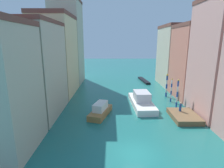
{
  "coord_description": "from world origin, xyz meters",
  "views": [
    {
      "loc": [
        -2.48,
        -16.17,
        11.14
      ],
      "look_at": [
        -2.25,
        24.13,
        1.5
      ],
      "focal_mm": 28.95,
      "sensor_mm": 36.0,
      "label": 1
    }
  ],
  "objects_px": {
    "person_on_dock": "(180,107)",
    "motorboat_0": "(100,110)",
    "waterfront_dock": "(184,116)",
    "mooring_pole_1": "(171,90)",
    "gondola_black": "(144,80)",
    "mooring_pole_2": "(167,85)",
    "mooring_pole_0": "(177,93)",
    "vaporetto_white": "(142,101)"
  },
  "relations": [
    {
      "from": "waterfront_dock",
      "to": "vaporetto_white",
      "type": "height_order",
      "value": "vaporetto_white"
    },
    {
      "from": "vaporetto_white",
      "to": "waterfront_dock",
      "type": "bearing_deg",
      "value": -45.01
    },
    {
      "from": "gondola_black",
      "to": "mooring_pole_0",
      "type": "bearing_deg",
      "value": -84.6
    },
    {
      "from": "person_on_dock",
      "to": "mooring_pole_1",
      "type": "height_order",
      "value": "mooring_pole_1"
    },
    {
      "from": "vaporetto_white",
      "to": "mooring_pole_0",
      "type": "bearing_deg",
      "value": -7.52
    },
    {
      "from": "waterfront_dock",
      "to": "person_on_dock",
      "type": "bearing_deg",
      "value": 102.03
    },
    {
      "from": "gondola_black",
      "to": "vaporetto_white",
      "type": "bearing_deg",
      "value": -101.22
    },
    {
      "from": "mooring_pole_2",
      "to": "vaporetto_white",
      "type": "xyz_separation_m",
      "value": [
        -5.93,
        -5.37,
        -1.51
      ]
    },
    {
      "from": "mooring_pole_0",
      "to": "waterfront_dock",
      "type": "bearing_deg",
      "value": -96.0
    },
    {
      "from": "waterfront_dock",
      "to": "mooring_pole_2",
      "type": "distance_m",
      "value": 10.97
    },
    {
      "from": "mooring_pole_1",
      "to": "motorboat_0",
      "type": "height_order",
      "value": "mooring_pole_1"
    },
    {
      "from": "waterfront_dock",
      "to": "person_on_dock",
      "type": "height_order",
      "value": "person_on_dock"
    },
    {
      "from": "mooring_pole_2",
      "to": "gondola_black",
      "type": "bearing_deg",
      "value": 97.87
    },
    {
      "from": "gondola_black",
      "to": "mooring_pole_1",
      "type": "bearing_deg",
      "value": -83.78
    },
    {
      "from": "person_on_dock",
      "to": "gondola_black",
      "type": "bearing_deg",
      "value": 92.92
    },
    {
      "from": "waterfront_dock",
      "to": "gondola_black",
      "type": "distance_m",
      "value": 25.25
    },
    {
      "from": "waterfront_dock",
      "to": "mooring_pole_0",
      "type": "bearing_deg",
      "value": 84.0
    },
    {
      "from": "mooring_pole_1",
      "to": "mooring_pole_0",
      "type": "bearing_deg",
      "value": -89.43
    },
    {
      "from": "mooring_pole_0",
      "to": "mooring_pole_2",
      "type": "distance_m",
      "value": 6.15
    },
    {
      "from": "mooring_pole_1",
      "to": "motorboat_0",
      "type": "distance_m",
      "value": 14.37
    },
    {
      "from": "mooring_pole_2",
      "to": "motorboat_0",
      "type": "bearing_deg",
      "value": -143.73
    },
    {
      "from": "person_on_dock",
      "to": "vaporetto_white",
      "type": "bearing_deg",
      "value": 140.16
    },
    {
      "from": "vaporetto_white",
      "to": "motorboat_0",
      "type": "xyz_separation_m",
      "value": [
        -6.98,
        -4.1,
        -0.12
      ]
    },
    {
      "from": "motorboat_0",
      "to": "person_on_dock",
      "type": "bearing_deg",
      "value": -0.99
    },
    {
      "from": "mooring_pole_0",
      "to": "gondola_black",
      "type": "distance_m",
      "value": 20.8
    },
    {
      "from": "mooring_pole_2",
      "to": "person_on_dock",
      "type": "bearing_deg",
      "value": -94.52
    },
    {
      "from": "person_on_dock",
      "to": "motorboat_0",
      "type": "distance_m",
      "value": 12.16
    },
    {
      "from": "mooring_pole_1",
      "to": "person_on_dock",
      "type": "bearing_deg",
      "value": -96.02
    },
    {
      "from": "mooring_pole_1",
      "to": "motorboat_0",
      "type": "relative_size",
      "value": 0.74
    },
    {
      "from": "mooring_pole_1",
      "to": "waterfront_dock",
      "type": "bearing_deg",
      "value": -93.43
    },
    {
      "from": "person_on_dock",
      "to": "mooring_pole_0",
      "type": "xyz_separation_m",
      "value": [
        0.72,
        3.53,
        1.14
      ]
    },
    {
      "from": "mooring_pole_1",
      "to": "gondola_black",
      "type": "xyz_separation_m",
      "value": [
        -1.92,
        17.61,
        -2.02
      ]
    },
    {
      "from": "vaporetto_white",
      "to": "motorboat_0",
      "type": "distance_m",
      "value": 8.1
    },
    {
      "from": "person_on_dock",
      "to": "waterfront_dock",
      "type": "bearing_deg",
      "value": -77.97
    },
    {
      "from": "person_on_dock",
      "to": "motorboat_0",
      "type": "xyz_separation_m",
      "value": [
        -12.14,
        0.21,
        -0.6
      ]
    },
    {
      "from": "mooring_pole_2",
      "to": "gondola_black",
      "type": "distance_m",
      "value": 14.73
    },
    {
      "from": "mooring_pole_2",
      "to": "gondola_black",
      "type": "height_order",
      "value": "mooring_pole_2"
    },
    {
      "from": "waterfront_dock",
      "to": "gondola_black",
      "type": "relative_size",
      "value": 0.61
    },
    {
      "from": "mooring_pole_0",
      "to": "mooring_pole_1",
      "type": "relative_size",
      "value": 1.11
    },
    {
      "from": "waterfront_dock",
      "to": "motorboat_0",
      "type": "xyz_separation_m",
      "value": [
        -12.38,
        1.3,
        0.41
      ]
    },
    {
      "from": "motorboat_0",
      "to": "mooring_pole_2",
      "type": "bearing_deg",
      "value": 36.27
    },
    {
      "from": "mooring_pole_2",
      "to": "vaporetto_white",
      "type": "relative_size",
      "value": 0.48
    }
  ]
}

